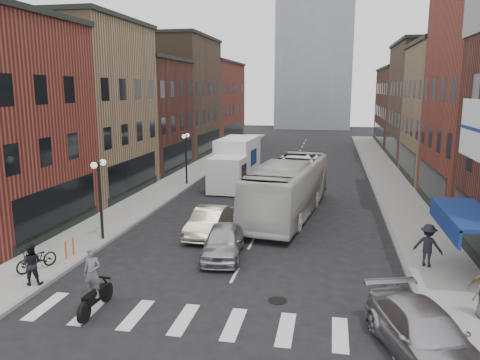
{
  "coord_description": "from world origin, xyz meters",
  "views": [
    {
      "loc": [
        3.69,
        -16.75,
        7.57
      ],
      "look_at": [
        -0.82,
        6.33,
        2.95
      ],
      "focal_mm": 35.0,
      "sensor_mm": 36.0,
      "label": 1
    }
  ],
  "objects_px": {
    "box_truck": "(235,163)",
    "ped_left_solo": "(31,264)",
    "parked_bicycle": "(37,259)",
    "ped_right_a": "(428,245)",
    "motorcycle_rider": "(94,282)",
    "transit_bus": "(289,188)",
    "streetlamp_near": "(100,185)",
    "sedan_left_near": "(223,242)",
    "streetlamp_far": "(186,149)",
    "curb_car": "(425,335)",
    "bike_rack": "(70,248)",
    "sedan_left_far": "(209,222)",
    "billboard_sign": "(477,131)"
  },
  "relations": [
    {
      "from": "box_truck",
      "to": "curb_car",
      "type": "relative_size",
      "value": 1.7
    },
    {
      "from": "billboard_sign",
      "to": "sedan_left_far",
      "type": "relative_size",
      "value": 0.84
    },
    {
      "from": "streetlamp_near",
      "to": "ped_left_solo",
      "type": "distance_m",
      "value": 6.02
    },
    {
      "from": "transit_bus",
      "to": "streetlamp_near",
      "type": "bearing_deg",
      "value": -134.51
    },
    {
      "from": "motorcycle_rider",
      "to": "ped_right_a",
      "type": "bearing_deg",
      "value": 31.97
    },
    {
      "from": "streetlamp_near",
      "to": "transit_bus",
      "type": "relative_size",
      "value": 0.34
    },
    {
      "from": "bike_rack",
      "to": "ped_left_solo",
      "type": "bearing_deg",
      "value": -86.18
    },
    {
      "from": "transit_bus",
      "to": "ped_right_a",
      "type": "bearing_deg",
      "value": -41.26
    },
    {
      "from": "streetlamp_far",
      "to": "parked_bicycle",
      "type": "xyz_separation_m",
      "value": [
        -0.7,
        -18.36,
        -2.29
      ]
    },
    {
      "from": "box_truck",
      "to": "motorcycle_rider",
      "type": "height_order",
      "value": "box_truck"
    },
    {
      "from": "parked_bicycle",
      "to": "ped_right_a",
      "type": "height_order",
      "value": "ped_right_a"
    },
    {
      "from": "streetlamp_far",
      "to": "curb_car",
      "type": "height_order",
      "value": "streetlamp_far"
    },
    {
      "from": "ped_right_a",
      "to": "transit_bus",
      "type": "bearing_deg",
      "value": -26.02
    },
    {
      "from": "box_truck",
      "to": "curb_car",
      "type": "xyz_separation_m",
      "value": [
        10.13,
        -22.61,
        -1.08
      ]
    },
    {
      "from": "sedan_left_near",
      "to": "motorcycle_rider",
      "type": "bearing_deg",
      "value": -123.39
    },
    {
      "from": "parked_bicycle",
      "to": "bike_rack",
      "type": "bearing_deg",
      "value": 97.2
    },
    {
      "from": "streetlamp_far",
      "to": "box_truck",
      "type": "relative_size",
      "value": 0.48
    },
    {
      "from": "streetlamp_far",
      "to": "parked_bicycle",
      "type": "distance_m",
      "value": 18.52
    },
    {
      "from": "streetlamp_far",
      "to": "ped_left_solo",
      "type": "distance_m",
      "value": 19.79
    },
    {
      "from": "billboard_sign",
      "to": "box_truck",
      "type": "distance_m",
      "value": 22.35
    },
    {
      "from": "box_truck",
      "to": "ped_left_solo",
      "type": "xyz_separation_m",
      "value": [
        -3.77,
        -20.41,
        -0.84
      ]
    },
    {
      "from": "transit_bus",
      "to": "sedan_left_near",
      "type": "bearing_deg",
      "value": -98.57
    },
    {
      "from": "transit_bus",
      "to": "ped_right_a",
      "type": "height_order",
      "value": "transit_bus"
    },
    {
      "from": "billboard_sign",
      "to": "motorcycle_rider",
      "type": "xyz_separation_m",
      "value": [
        -12.64,
        -3.58,
        -5.04
      ]
    },
    {
      "from": "streetlamp_near",
      "to": "parked_bicycle",
      "type": "bearing_deg",
      "value": -99.07
    },
    {
      "from": "curb_car",
      "to": "ped_left_solo",
      "type": "distance_m",
      "value": 14.07
    },
    {
      "from": "streetlamp_near",
      "to": "parked_bicycle",
      "type": "height_order",
      "value": "streetlamp_near"
    },
    {
      "from": "box_truck",
      "to": "bike_rack",
      "type": "bearing_deg",
      "value": -99.83
    },
    {
      "from": "streetlamp_far",
      "to": "ped_left_solo",
      "type": "bearing_deg",
      "value": -90.0
    },
    {
      "from": "motorcycle_rider",
      "to": "parked_bicycle",
      "type": "xyz_separation_m",
      "value": [
        -4.05,
        2.72,
        -0.47
      ]
    },
    {
      "from": "ped_right_a",
      "to": "sedan_left_far",
      "type": "bearing_deg",
      "value": 7.76
    },
    {
      "from": "sedan_left_far",
      "to": "parked_bicycle",
      "type": "xyz_separation_m",
      "value": [
        -5.69,
        -6.36,
        -0.1
      ]
    },
    {
      "from": "transit_bus",
      "to": "ped_left_solo",
      "type": "bearing_deg",
      "value": -117.31
    },
    {
      "from": "ped_right_a",
      "to": "billboard_sign",
      "type": "bearing_deg",
      "value": 127.33
    },
    {
      "from": "box_truck",
      "to": "curb_car",
      "type": "bearing_deg",
      "value": -62.85
    },
    {
      "from": "sedan_left_far",
      "to": "ped_left_solo",
      "type": "bearing_deg",
      "value": -120.69
    },
    {
      "from": "billboard_sign",
      "to": "sedan_left_far",
      "type": "xyz_separation_m",
      "value": [
        -10.99,
        5.5,
        -5.41
      ]
    },
    {
      "from": "bike_rack",
      "to": "sedan_left_far",
      "type": "height_order",
      "value": "sedan_left_far"
    },
    {
      "from": "parked_bicycle",
      "to": "sedan_left_near",
      "type": "bearing_deg",
      "value": 49.04
    },
    {
      "from": "sedan_left_far",
      "to": "ped_right_a",
      "type": "relative_size",
      "value": 2.39
    },
    {
      "from": "ped_left_solo",
      "to": "ped_right_a",
      "type": "relative_size",
      "value": 0.9
    },
    {
      "from": "box_truck",
      "to": "parked_bicycle",
      "type": "bearing_deg",
      "value": -100.17
    },
    {
      "from": "bike_rack",
      "to": "box_truck",
      "type": "relative_size",
      "value": 0.09
    },
    {
      "from": "parked_bicycle",
      "to": "ped_left_solo",
      "type": "bearing_deg",
      "value": -38.64
    },
    {
      "from": "box_truck",
      "to": "sedan_left_near",
      "type": "relative_size",
      "value": 2.0
    },
    {
      "from": "bike_rack",
      "to": "sedan_left_near",
      "type": "distance_m",
      "value": 6.86
    },
    {
      "from": "streetlamp_far",
      "to": "sedan_left_near",
      "type": "distance_m",
      "value": 16.47
    },
    {
      "from": "sedan_left_near",
      "to": "parked_bicycle",
      "type": "bearing_deg",
      "value": -161.25
    },
    {
      "from": "streetlamp_near",
      "to": "ped_right_a",
      "type": "distance_m",
      "value": 15.41
    },
    {
      "from": "billboard_sign",
      "to": "sedan_left_far",
      "type": "distance_m",
      "value": 13.43
    }
  ]
}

